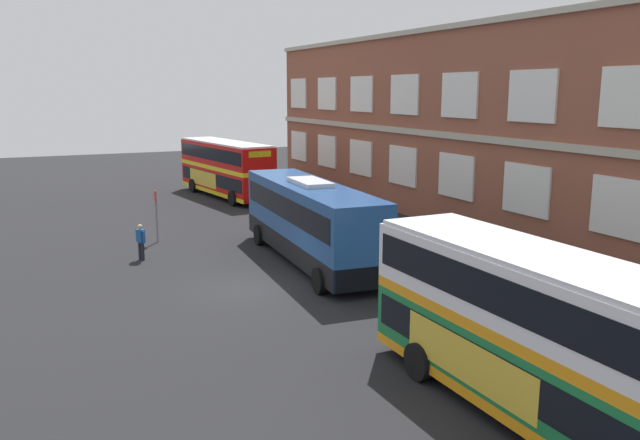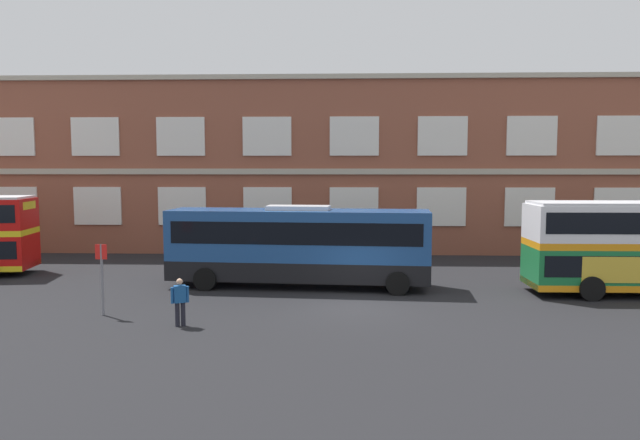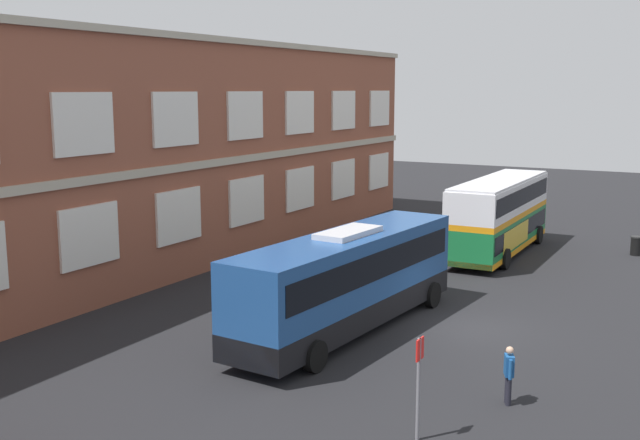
% 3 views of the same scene
% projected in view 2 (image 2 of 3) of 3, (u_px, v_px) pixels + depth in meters
% --- Properties ---
extents(ground_plane, '(120.00, 120.00, 0.00)m').
position_uv_depth(ground_plane, '(355.00, 296.00, 25.68)').
color(ground_plane, black).
extents(brick_terminal_building, '(54.66, 8.19, 11.30)m').
position_uv_depth(brick_terminal_building, '(314.00, 168.00, 41.18)').
color(brick_terminal_building, brown).
rests_on(brick_terminal_building, ground).
extents(touring_coach, '(12.16, 3.59, 3.80)m').
position_uv_depth(touring_coach, '(298.00, 246.00, 27.44)').
color(touring_coach, navy).
rests_on(touring_coach, ground).
extents(waiting_passenger, '(0.62, 0.38, 1.70)m').
position_uv_depth(waiting_passenger, '(180.00, 300.00, 20.75)').
color(waiting_passenger, black).
rests_on(waiting_passenger, ground).
extents(bus_stand_flag, '(0.44, 0.10, 2.70)m').
position_uv_depth(bus_stand_flag, '(102.00, 273.00, 22.20)').
color(bus_stand_flag, slate).
rests_on(bus_stand_flag, ground).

